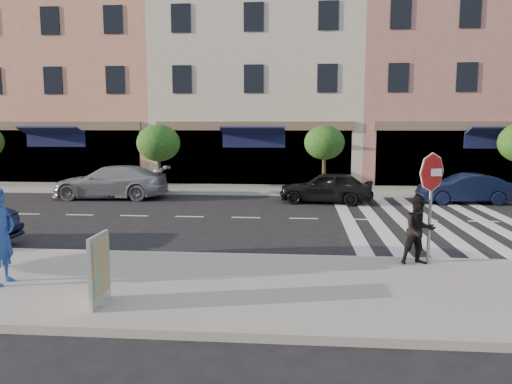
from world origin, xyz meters
name	(u,v)px	position (x,y,z in m)	size (l,w,h in m)	color
ground	(230,245)	(0.00, 0.00, 0.00)	(120.00, 120.00, 0.00)	black
sidewalk_near	(203,287)	(0.00, -3.75, 0.07)	(60.00, 4.50, 0.15)	gray
sidewalk_far	(261,190)	(0.00, 11.00, 0.07)	(60.00, 3.00, 0.15)	gray
building_west_mid	(88,62)	(-11.00, 17.00, 7.00)	(10.00, 9.00, 14.00)	tan
building_centre	(261,86)	(-0.50, 17.00, 5.50)	(11.00, 9.00, 11.00)	beige
building_east_mid	(471,66)	(11.50, 17.00, 6.50)	(13.00, 9.00, 13.00)	tan
street_tree_wb	(158,143)	(-5.00, 10.80, 2.31)	(2.10, 2.10, 3.06)	#473323
street_tree_c	(324,143)	(3.00, 10.80, 2.36)	(1.90, 1.90, 3.04)	#473323
stop_sign	(432,183)	(4.73, -1.82, 1.94)	(0.83, 0.31, 2.46)	gray
photographer	(1,236)	(-3.86, -4.09, 1.10)	(0.69, 0.45, 1.89)	navy
walker	(419,231)	(4.46, -2.00, 0.91)	(0.74, 0.58, 1.52)	black
poster_board	(100,271)	(-1.53, -5.02, 0.75)	(0.28, 0.80, 1.23)	beige
car_far_left	(111,182)	(-6.40, 8.06, 0.72)	(2.02, 4.96, 1.44)	gray
car_far_mid	(326,187)	(2.95, 7.60, 0.65)	(1.54, 3.82, 1.30)	black
car_far_right	(465,189)	(8.62, 7.97, 0.61)	(1.29, 3.71, 1.22)	black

